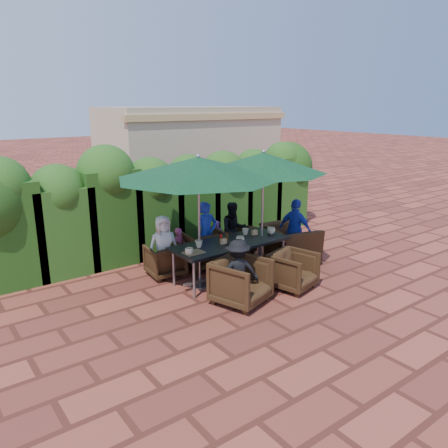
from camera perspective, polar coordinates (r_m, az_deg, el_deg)
ground at (r=8.62m, az=1.00°, el=-7.09°), size 80.00×80.00×0.00m
dining_table at (r=8.38m, az=0.84°, el=-2.83°), size 2.32×0.90×0.75m
umbrella_left at (r=7.71m, az=-3.38°, el=7.31°), size 2.93×2.93×2.46m
umbrella_right at (r=8.46m, az=5.18°, el=7.97°), size 2.43×2.43×2.46m
chair_far_left at (r=8.71m, az=-7.71°, el=-4.52°), size 0.74×0.70×0.70m
chair_far_mid at (r=9.10m, az=-2.55°, el=-3.07°), size 0.91×0.86×0.83m
chair_far_right at (r=9.71m, az=1.55°, el=-2.16°), size 0.92×0.89×0.73m
chair_near_left at (r=7.45m, az=2.26°, el=-7.24°), size 1.03×1.00×0.86m
chair_near_right at (r=8.14m, az=9.01°, el=-5.80°), size 0.88×0.85×0.76m
chair_end_right at (r=9.59m, az=8.64°, el=-1.75°), size 1.00×1.29×0.99m
adult_far_left at (r=8.65m, az=-7.92°, el=-2.85°), size 0.66×0.47×1.22m
adult_far_mid at (r=9.12m, az=-2.31°, el=-1.29°), size 0.51×0.42×1.35m
adult_far_right at (r=9.62m, az=1.26°, el=-0.78°), size 0.68×0.55×1.23m
adult_near_left at (r=7.35m, az=1.79°, el=-6.32°), size 0.82×0.61×1.16m
adult_end_right at (r=9.51m, az=9.30°, el=-0.80°), size 0.55×0.86×1.35m
child_left at (r=9.01m, az=-5.81°, el=-3.20°), size 0.37×0.32×0.87m
child_right at (r=9.56m, az=-0.89°, el=-2.06°), size 0.36×0.32×0.86m
pedestrian_a at (r=12.78m, az=-4.09°, el=4.37°), size 1.70×1.07×1.72m
pedestrian_b at (r=13.06m, az=-2.90°, el=4.73°), size 0.98×0.82×1.76m
pedestrian_c at (r=13.65m, az=0.78°, el=4.84°), size 1.11×0.77×1.58m
cup_a at (r=7.68m, az=-4.58°, el=-3.56°), size 0.15×0.15×0.12m
cup_b at (r=8.04m, az=-3.31°, el=-2.59°), size 0.14×0.14×0.13m
cup_c at (r=8.28m, az=2.12°, el=-2.05°), size 0.16×0.16×0.13m
cup_d at (r=8.81m, az=2.80°, el=-0.99°), size 0.14×0.14×0.13m
cup_e at (r=8.91m, az=6.17°, el=-0.86°), size 0.17×0.17×0.13m
ketchup_bottle at (r=8.27m, az=-0.42°, el=-1.91°), size 0.04×0.04×0.17m
sauce_bottle at (r=8.33m, az=0.41°, el=-1.78°), size 0.04×0.04×0.17m
serving_tray at (r=7.76m, az=-3.98°, el=-3.73°), size 0.35×0.25×0.02m
number_block_left at (r=8.23m, az=-0.08°, el=-2.26°), size 0.12×0.06×0.10m
number_block_right at (r=8.81m, az=4.00°, el=-1.11°), size 0.12×0.06×0.10m
hedge_wall at (r=9.99m, az=-8.14°, el=3.81°), size 9.10×1.60×2.51m
building at (r=15.80m, az=-4.50°, el=9.23°), size 6.20×3.08×3.20m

